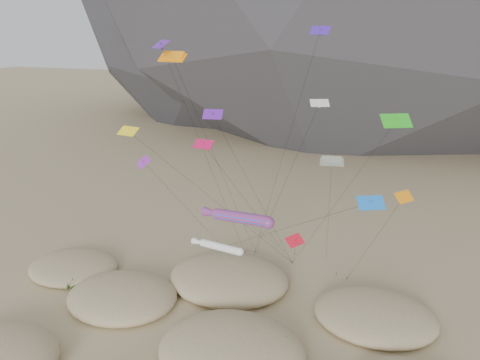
# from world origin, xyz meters

# --- Properties ---
(dunes) EXTENTS (51.70, 36.00, 3.59)m
(dunes) POSITION_xyz_m (-1.34, 4.23, 0.68)
(dunes) COLOR #CCB789
(dunes) RESTS_ON ground
(dune_grass) EXTENTS (42.10, 27.53, 1.63)m
(dune_grass) POSITION_xyz_m (-0.83, 3.82, 0.85)
(dune_grass) COLOR black
(dune_grass) RESTS_ON ground
(kite_stakes) EXTENTS (19.16, 4.44, 0.30)m
(kite_stakes) POSITION_xyz_m (1.66, 22.75, 0.15)
(kite_stakes) COLOR #3F2D1E
(kite_stakes) RESTS_ON ground
(rainbow_tube_kite) EXTENTS (8.99, 16.50, 11.34)m
(rainbow_tube_kite) POSITION_xyz_m (0.34, 11.93, 10.32)
(rainbow_tube_kite) COLOR #FF1A1D
(rainbow_tube_kite) RESTS_ON ground
(white_tube_kite) EXTENTS (6.16, 17.89, 9.49)m
(white_tube_kite) POSITION_xyz_m (-0.35, 7.51, 8.86)
(white_tube_kite) COLOR white
(white_tube_kite) RESTS_ON ground
(orange_parafoil) EXTENTS (5.64, 15.18, 27.41)m
(orange_parafoil) POSITION_xyz_m (-6.13, 11.20, 26.58)
(orange_parafoil) COLOR orange
(orange_parafoil) RESTS_ON ground
(multi_parafoil) EXTENTS (2.50, 12.58, 17.51)m
(multi_parafoil) POSITION_xyz_m (9.62, 13.33, 16.87)
(multi_parafoil) COLOR #FB4F1A
(multi_parafoil) RESTS_ON ground
(delta_kites) EXTENTS (31.09, 20.44, 29.69)m
(delta_kites) POSITION_xyz_m (2.99, 11.79, 19.09)
(delta_kites) COLOR red
(delta_kites) RESTS_ON ground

